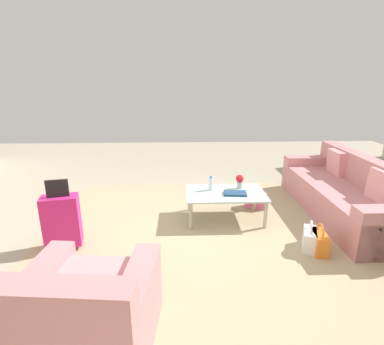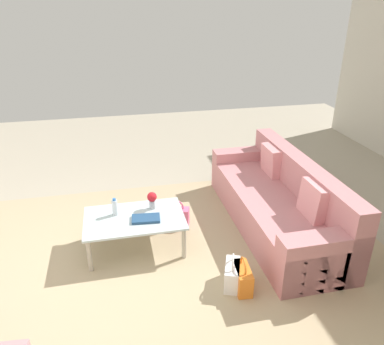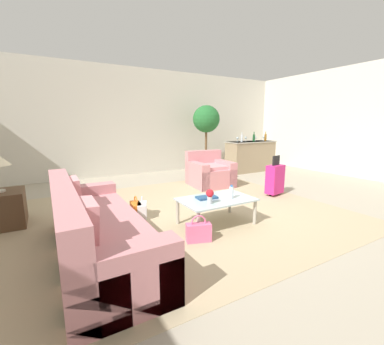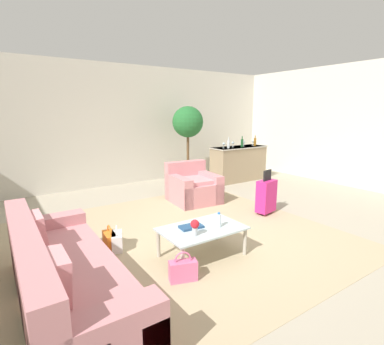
% 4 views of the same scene
% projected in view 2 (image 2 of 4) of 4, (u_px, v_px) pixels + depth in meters
% --- Properties ---
extents(ground_plane, '(12.00, 12.00, 0.00)m').
position_uv_depth(ground_plane, '(101.00, 282.00, 3.77)').
color(ground_plane, '#A89E89').
extents(area_rug, '(5.20, 4.40, 0.01)m').
position_uv_depth(area_rug, '(163.00, 286.00, 3.71)').
color(area_rug, tan).
rests_on(area_rug, ground).
extents(couch, '(0.89, 2.49, 0.85)m').
position_uv_depth(couch, '(280.00, 204.00, 4.61)').
color(couch, '#C67F84').
rests_on(couch, ground).
extents(coffee_table, '(1.09, 0.70, 0.40)m').
position_uv_depth(coffee_table, '(135.00, 221.00, 4.15)').
color(coffee_table, silver).
rests_on(coffee_table, ground).
extents(water_bottle, '(0.06, 0.06, 0.20)m').
position_uv_depth(water_bottle, '(115.00, 207.00, 4.14)').
color(water_bottle, silver).
rests_on(water_bottle, coffee_table).
extents(coffee_table_book, '(0.32, 0.21, 0.03)m').
position_uv_depth(coffee_table_book, '(146.00, 219.00, 4.07)').
color(coffee_table_book, navy).
rests_on(coffee_table_book, coffee_table).
extents(flower_vase, '(0.11, 0.11, 0.21)m').
position_uv_depth(flower_vase, '(152.00, 199.00, 4.25)').
color(flower_vase, '#B2B7BC').
rests_on(flower_vase, coffee_table).
extents(handbag_white, '(0.25, 0.35, 0.36)m').
position_uv_depth(handbag_white, '(232.00, 274.00, 3.68)').
color(handbag_white, white).
rests_on(handbag_white, ground).
extents(handbag_pink, '(0.35, 0.23, 0.36)m').
position_uv_depth(handbag_pink, '(176.00, 216.00, 4.67)').
color(handbag_pink, pink).
rests_on(handbag_pink, ground).
extents(handbag_orange, '(0.17, 0.33, 0.36)m').
position_uv_depth(handbag_orange, '(242.00, 278.00, 3.64)').
color(handbag_orange, orange).
rests_on(handbag_orange, ground).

